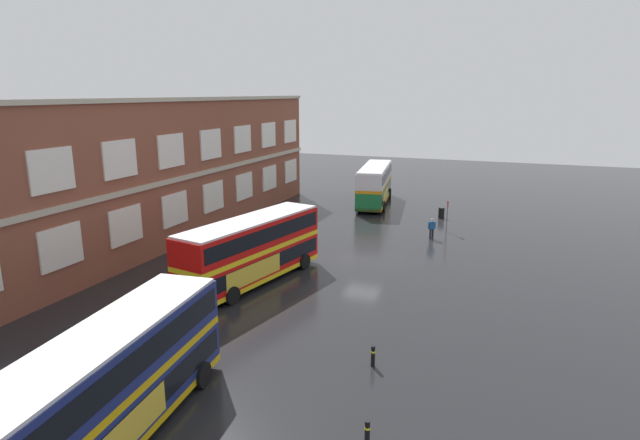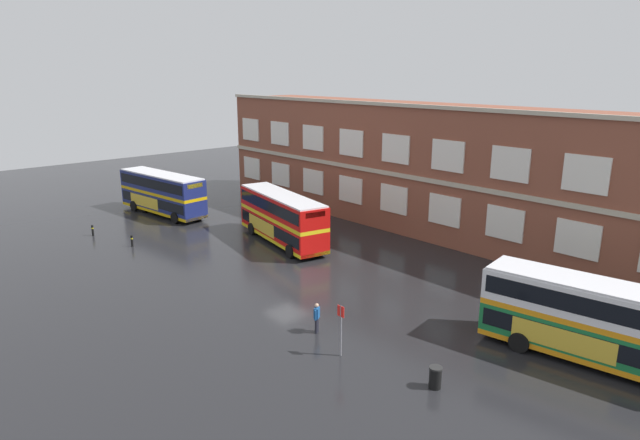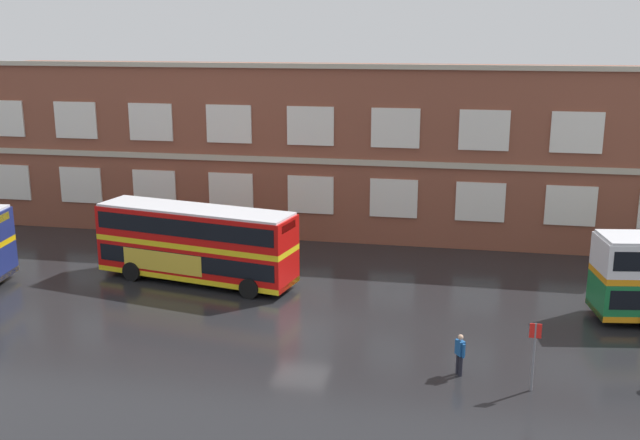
% 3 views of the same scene
% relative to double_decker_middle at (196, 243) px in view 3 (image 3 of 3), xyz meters
% --- Properties ---
extents(ground_plane, '(120.00, 120.00, 0.00)m').
position_rel_double_decker_middle_xyz_m(ground_plane, '(6.87, -3.11, -2.15)').
color(ground_plane, black).
extents(brick_terminal_building, '(47.36, 8.19, 11.21)m').
position_rel_double_decker_middle_xyz_m(brick_terminal_building, '(4.44, 12.87, 3.31)').
color(brick_terminal_building, brown).
rests_on(brick_terminal_building, ground).
extents(double_decker_middle, '(11.29, 4.70, 4.07)m').
position_rel_double_decker_middle_xyz_m(double_decker_middle, '(0.00, 0.00, 0.00)').
color(double_decker_middle, red).
rests_on(double_decker_middle, ground).
extents(waiting_passenger, '(0.42, 0.59, 1.70)m').
position_rel_double_decker_middle_xyz_m(waiting_passenger, '(14.06, -8.75, -1.22)').
color(waiting_passenger, black).
rests_on(waiting_passenger, ground).
extents(bus_stand_flag, '(0.44, 0.10, 2.70)m').
position_rel_double_decker_middle_xyz_m(bus_stand_flag, '(16.76, -9.57, -0.51)').
color(bus_stand_flag, slate).
rests_on(bus_stand_flag, ground).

